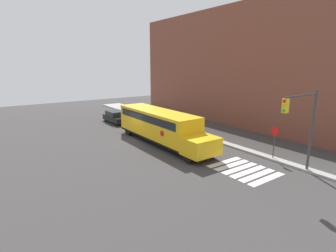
{
  "coord_description": "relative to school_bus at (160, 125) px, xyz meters",
  "views": [
    {
      "loc": [
        20.99,
        -11.61,
        6.89
      ],
      "look_at": [
        2.63,
        1.35,
        1.59
      ],
      "focal_mm": 28.0,
      "sensor_mm": 36.0,
      "label": 1
    }
  ],
  "objects": [
    {
      "name": "parked_car",
      "position": [
        -10.16,
        0.37,
        -0.98
      ],
      "size": [
        4.22,
        1.87,
        1.39
      ],
      "color": "black",
      "rests_on": "ground"
    },
    {
      "name": "school_bus",
      "position": [
        0.0,
        0.0,
        0.0
      ],
      "size": [
        11.69,
        2.57,
        2.89
      ],
      "color": "yellow",
      "rests_on": "ground"
    },
    {
      "name": "stop_sign",
      "position": [
        8.38,
        4.47,
        -0.07
      ],
      "size": [
        0.61,
        0.1,
        2.48
      ],
      "color": "#38383A",
      "rests_on": "ground"
    },
    {
      "name": "sidewalk_strip",
      "position": [
        -2.09,
        5.65,
        -1.6
      ],
      "size": [
        44.0,
        3.0,
        0.15
      ],
      "color": "#9E9E99",
      "rests_on": "ground"
    },
    {
      "name": "traffic_light",
      "position": [
        10.96,
        3.23,
        1.91
      ],
      "size": [
        0.28,
        3.55,
        5.37
      ],
      "color": "#38383A",
      "rests_on": "ground"
    },
    {
      "name": "crosswalk_stripes",
      "position": [
        8.45,
        1.15,
        -1.67
      ],
      "size": [
        4.0,
        3.2,
        0.01
      ],
      "color": "white",
      "rests_on": "ground"
    },
    {
      "name": "ground_plane",
      "position": [
        -2.09,
        -0.85,
        -1.67
      ],
      "size": [
        60.0,
        60.0,
        0.0
      ],
      "primitive_type": "plane",
      "color": "#3A3838"
    },
    {
      "name": "building_backdrop",
      "position": [
        -2.09,
        12.15,
        4.93
      ],
      "size": [
        32.0,
        4.0,
        13.19
      ],
      "color": "brown",
      "rests_on": "ground"
    }
  ]
}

